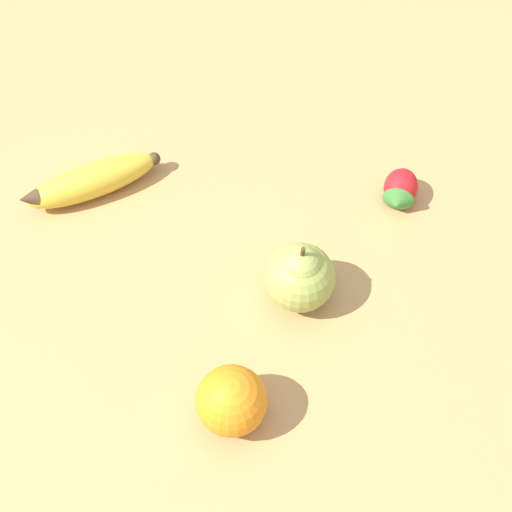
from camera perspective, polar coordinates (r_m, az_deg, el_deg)
ground_plane at (r=0.91m, az=0.58°, el=4.04°), size 3.00×3.00×0.00m
banana at (r=0.93m, az=-13.05°, el=5.88°), size 0.19×0.05×0.04m
orange at (r=0.74m, az=-1.97°, el=-11.49°), size 0.07×0.07×0.07m
pear at (r=0.80m, az=3.57°, el=-1.58°), size 0.08×0.08×0.10m
strawberry at (r=0.92m, az=11.46°, el=5.20°), size 0.07×0.07×0.04m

